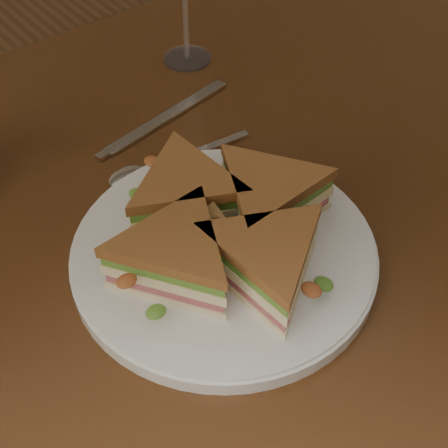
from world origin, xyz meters
The scene contains 6 objects.
table centered at (0.00, 0.00, 0.65)m, with size 1.20×0.80×0.75m.
plate centered at (-0.04, -0.10, 0.76)m, with size 0.30×0.30×0.02m, color white.
sandwich_wedges centered at (-0.04, -0.10, 0.80)m, with size 0.26×0.26×0.06m.
crisps_mound centered at (-0.04, -0.10, 0.79)m, with size 0.09×0.09×0.05m, color orange, non-canonical shape.
spoon centered at (-0.03, 0.05, 0.75)m, with size 0.18×0.04×0.01m.
knife centered at (0.04, 0.12, 0.75)m, with size 0.21×0.05×0.00m.
Camera 1 is at (-0.29, -0.42, 1.23)m, focal length 50.00 mm.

